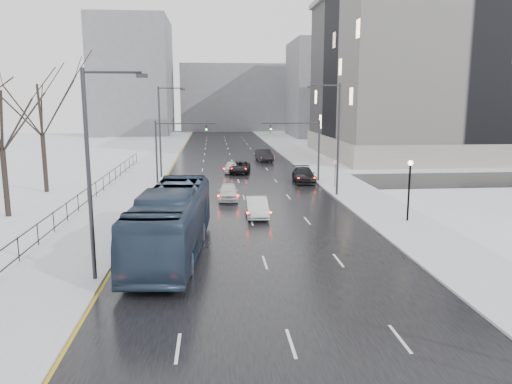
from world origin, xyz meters
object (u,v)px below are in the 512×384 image
object	(u,v)px
mast_signal_left	(167,144)
bus	(172,222)
lamppost_r_mid	(409,182)
sedan_center_near	(228,192)
streetlight_l_far	(162,127)
sedan_right_cross	(240,167)
sedan_center_far	(231,167)
sedan_right_distant	(264,155)
streetlight_r_mid	(336,134)
sedan_right_far	(304,175)
tree_park_d	(9,218)
mast_signal_right	(309,143)
streetlight_l_near	(93,165)
tree_park_e	(47,193)
sedan_right_near	(257,207)
no_uturn_sign	(335,165)

from	to	relation	value
mast_signal_left	bus	distance (m)	24.26
lamppost_r_mid	sedan_center_near	bearing A→B (deg)	143.80
streetlight_l_far	sedan_right_cross	distance (m)	10.42
sedan_center_far	sedan_right_distant	bearing A→B (deg)	69.04
streetlight_l_far	streetlight_r_mid	bearing A→B (deg)	-36.30
lamppost_r_mid	sedan_right_far	bearing A→B (deg)	103.22
tree_park_d	lamppost_r_mid	distance (m)	29.23
mast_signal_right	mast_signal_left	xyz separation A→B (m)	(-14.65, 0.00, 0.00)
streetlight_l_near	lamppost_r_mid	world-z (taller)	streetlight_l_near
tree_park_d	streetlight_l_far	xyz separation A→B (m)	(9.63, 18.00, 5.62)
sedan_right_distant	sedan_right_far	bearing A→B (deg)	-89.76
tree_park_e	mast_signal_left	distance (m)	12.29
sedan_right_far	sedan_center_near	bearing A→B (deg)	-130.47
streetlight_l_far	tree_park_e	bearing A→B (deg)	-141.43
streetlight_r_mid	sedan_center_near	bearing A→B (deg)	-174.47
streetlight_r_mid	sedan_right_near	size ratio (longest dim) A/B	2.28
sedan_right_far	sedan_right_distant	xyz separation A→B (m)	(-2.32, 18.41, 0.06)
sedan_right_near	streetlight_l_far	bearing A→B (deg)	114.21
streetlight_r_mid	mast_signal_left	xyz separation A→B (m)	(-15.49, 8.00, -1.51)
mast_signal_left	sedan_center_far	xyz separation A→B (m)	(6.83, 7.28, -3.38)
streetlight_l_near	streetlight_l_far	xyz separation A→B (m)	(0.00, 32.00, 0.00)
no_uturn_sign	lamppost_r_mid	bearing A→B (deg)	-82.67
tree_park_e	sedan_right_near	size ratio (longest dim) A/B	3.08
tree_park_d	sedan_right_distant	world-z (taller)	tree_park_d
tree_park_e	bus	world-z (taller)	tree_park_e
mast_signal_right	sedan_right_far	xyz separation A→B (m)	(-0.51, -0.19, -3.30)
streetlight_l_near	streetlight_r_mid	bearing A→B (deg)	50.76
streetlight_l_near	sedan_center_near	bearing A→B (deg)	70.46
sedan_center_far	tree_park_d	bearing A→B (deg)	-125.52
streetlight_l_far	mast_signal_right	xyz separation A→B (m)	(15.49, -4.00, -1.51)
mast_signal_left	no_uturn_sign	distance (m)	17.10
sedan_right_cross	streetlight_l_far	bearing A→B (deg)	-152.90
sedan_center_near	sedan_center_far	size ratio (longest dim) A/B	1.05
mast_signal_right	sedan_right_far	size ratio (longest dim) A/B	1.24
sedan_center_far	no_uturn_sign	bearing A→B (deg)	-45.72
mast_signal_left	sedan_center_far	world-z (taller)	mast_signal_left
tree_park_e	no_uturn_sign	world-z (taller)	tree_park_e
streetlight_r_mid	sedan_right_cross	bearing A→B (deg)	116.96
tree_park_d	sedan_center_near	world-z (taller)	tree_park_d
tree_park_e	sedan_right_cross	distance (m)	21.74
sedan_right_near	sedan_right_distant	size ratio (longest dim) A/B	0.87
lamppost_r_mid	no_uturn_sign	xyz separation A→B (m)	(-1.80, 14.00, -0.64)
bus	streetlight_l_near	bearing A→B (deg)	-124.19
tree_park_e	mast_signal_right	distance (m)	26.16
streetlight_r_mid	sedan_right_distant	distance (m)	26.90
streetlight_r_mid	lamppost_r_mid	size ratio (longest dim) A/B	2.34
streetlight_l_near	sedan_right_far	distance (m)	31.96
mast_signal_left	sedan_right_near	distance (m)	17.56
mast_signal_left	bus	size ratio (longest dim) A/B	0.48
tree_park_d	mast_signal_right	distance (m)	29.05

